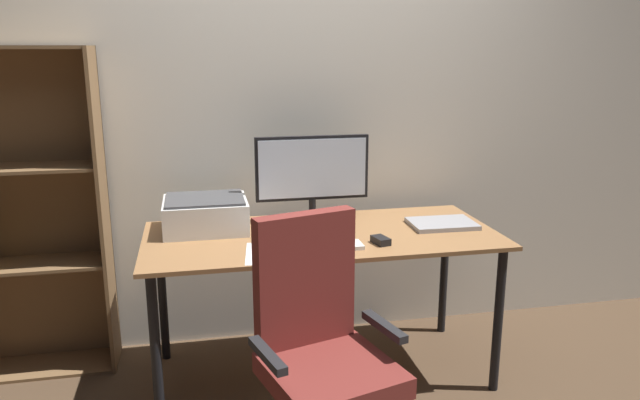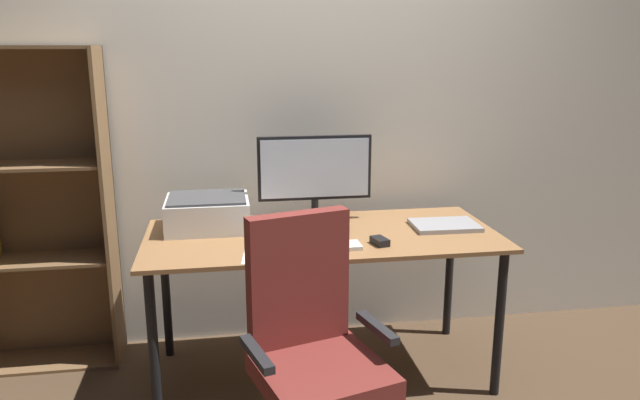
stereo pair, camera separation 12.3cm
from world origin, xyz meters
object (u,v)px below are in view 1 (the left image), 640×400
(bookshelf, at_px, (22,218))
(laptop, at_px, (442,224))
(mouse, at_px, (381,240))
(office_chair, at_px, (321,363))
(printer, at_px, (206,214))
(monitor, at_px, (312,172))
(keyboard, at_px, (330,247))
(desk, at_px, (322,249))
(coffee_mug, at_px, (337,221))

(bookshelf, bearing_deg, laptop, -10.34)
(mouse, xyz_separation_m, office_chair, (-0.38, -0.51, -0.30))
(printer, height_order, office_chair, office_chair)
(monitor, bearing_deg, bookshelf, 174.31)
(keyboard, height_order, printer, printer)
(desk, relative_size, monitor, 2.90)
(keyboard, height_order, mouse, mouse)
(keyboard, bearing_deg, office_chair, -107.27)
(printer, distance_m, office_chair, 1.04)
(monitor, bearing_deg, office_chair, -99.09)
(desk, relative_size, laptop, 5.25)
(laptop, xyz_separation_m, office_chair, (-0.77, -0.72, -0.29))
(keyboard, bearing_deg, monitor, 87.84)
(mouse, height_order, laptop, mouse)
(keyboard, xyz_separation_m, laptop, (0.63, 0.23, 0.00))
(mouse, height_order, office_chair, office_chair)
(desk, relative_size, office_chair, 1.66)
(coffee_mug, bearing_deg, keyboard, -109.33)
(desk, height_order, bookshelf, bookshelf)
(desk, xyz_separation_m, monitor, (-0.00, 0.24, 0.33))
(desk, height_order, coffee_mug, coffee_mug)
(desk, xyz_separation_m, office_chair, (-0.15, -0.72, -0.20))
(laptop, bearing_deg, printer, 173.11)
(monitor, distance_m, coffee_mug, 0.29)
(office_chair, bearing_deg, coffee_mug, 56.70)
(laptop, xyz_separation_m, printer, (-1.16, 0.17, 0.07))
(laptop, height_order, printer, printer)
(mouse, relative_size, bookshelf, 0.06)
(office_chair, height_order, bookshelf, bookshelf)
(mouse, bearing_deg, monitor, 103.35)
(office_chair, relative_size, bookshelf, 0.62)
(bookshelf, bearing_deg, keyboard, -23.14)
(mouse, distance_m, coffee_mug, 0.29)
(desk, distance_m, mouse, 0.32)
(mouse, bearing_deg, coffee_mug, 105.32)
(desk, height_order, office_chair, office_chair)
(desk, height_order, monitor, monitor)
(keyboard, distance_m, coffee_mug, 0.29)
(bookshelf, bearing_deg, desk, -14.90)
(laptop, distance_m, printer, 1.17)
(monitor, bearing_deg, coffee_mug, -65.35)
(desk, distance_m, keyboard, 0.24)
(coffee_mug, bearing_deg, desk, -150.24)
(laptop, height_order, bookshelf, bookshelf)
(keyboard, xyz_separation_m, bookshelf, (-1.42, 0.60, 0.05))
(desk, xyz_separation_m, printer, (-0.54, 0.18, 0.16))
(mouse, bearing_deg, keyboard, 170.37)
(keyboard, bearing_deg, bookshelf, 155.87)
(monitor, bearing_deg, keyboard, -91.16)
(desk, relative_size, printer, 4.20)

